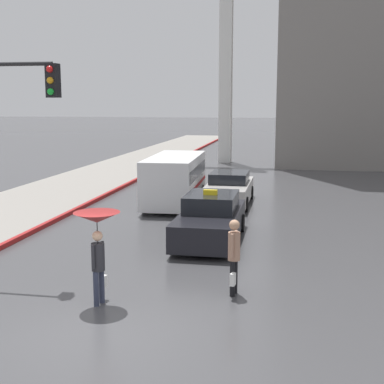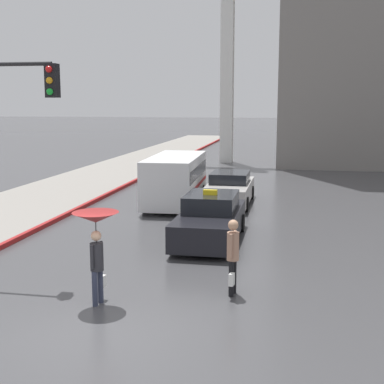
# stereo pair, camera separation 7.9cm
# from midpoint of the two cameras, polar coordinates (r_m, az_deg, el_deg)

# --- Properties ---
(ground_plane) EXTENTS (300.00, 300.00, 0.00)m
(ground_plane) POSITION_cam_midpoint_polar(r_m,az_deg,el_deg) (10.72, -10.29, -14.73)
(ground_plane) COLOR #424244
(taxi) EXTENTS (1.91, 4.69, 1.66)m
(taxi) POSITION_cam_midpoint_polar(r_m,az_deg,el_deg) (17.08, 2.10, -2.94)
(taxi) COLOR black
(taxi) RESTS_ON ground_plane
(sedan_red) EXTENTS (1.91, 4.62, 1.38)m
(sedan_red) POSITION_cam_midpoint_polar(r_m,az_deg,el_deg) (23.30, 4.11, 0.29)
(sedan_red) COLOR #B7B2AD
(sedan_red) RESTS_ON ground_plane
(ambulance_van) EXTENTS (2.27, 5.56, 2.12)m
(ambulance_van) POSITION_cam_midpoint_polar(r_m,az_deg,el_deg) (23.04, -1.67, 1.54)
(ambulance_van) COLOR white
(ambulance_van) RESTS_ON ground_plane
(pedestrian_with_umbrella) EXTENTS (1.00, 1.00, 2.06)m
(pedestrian_with_umbrella) POSITION_cam_midpoint_polar(r_m,az_deg,el_deg) (11.68, -10.01, -4.10)
(pedestrian_with_umbrella) COLOR #2D3347
(pedestrian_with_umbrella) RESTS_ON ground_plane
(pedestrian_man) EXTENTS (0.32, 0.58, 1.77)m
(pedestrian_man) POSITION_cam_midpoint_polar(r_m,az_deg,el_deg) (12.26, 4.56, -6.44)
(pedestrian_man) COLOR black
(pedestrian_man) RESTS_ON ground_plane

